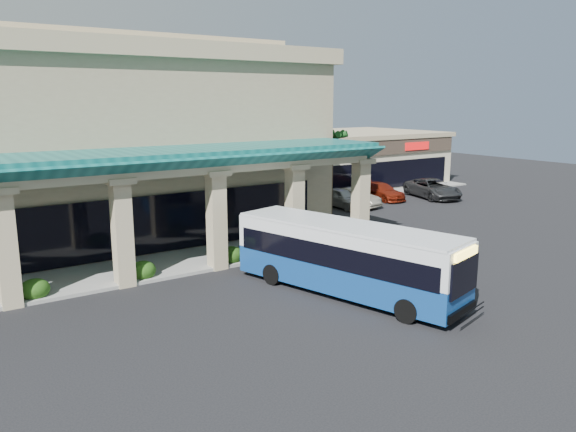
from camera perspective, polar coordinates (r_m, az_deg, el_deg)
ground at (r=24.65m, az=4.78°, el=-7.11°), size 110.00×110.00×0.00m
main_building at (r=34.80m, az=-23.18°, el=7.05°), size 30.80×14.80×11.35m
arcade at (r=26.26m, az=-18.67°, el=-0.08°), size 30.00×6.20×5.70m
strip_mall at (r=53.61m, az=3.62°, el=5.82°), size 22.50×12.50×4.90m
palm_0 at (r=37.52m, az=4.37°, el=4.58°), size 2.40×2.40×6.60m
palm_1 at (r=40.53m, az=2.82°, el=4.56°), size 2.40×2.40×5.80m
broadleaf_tree at (r=43.59m, az=-3.28°, el=4.41°), size 2.60×2.60×4.81m
transit_bus at (r=23.32m, az=5.90°, el=-4.41°), size 5.09×10.92×2.97m
pedestrian at (r=25.17m, az=17.50°, el=-5.14°), size 0.70×0.76×1.75m
car_silver at (r=42.23m, az=5.66°, el=1.86°), size 1.93×4.45×1.50m
car_white at (r=42.68m, az=6.71°, el=1.89°), size 2.23×4.50×1.42m
car_red at (r=46.06m, az=9.38°, el=2.49°), size 1.99×4.71×1.36m
car_gray at (r=47.70m, az=14.48°, el=2.72°), size 3.95×6.12×1.57m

